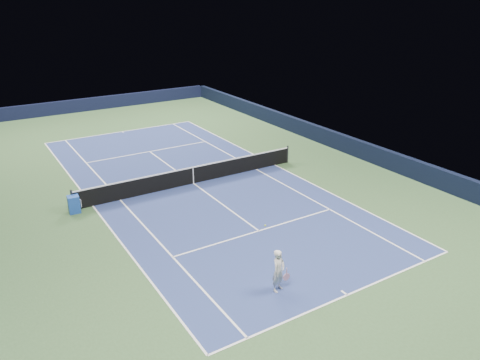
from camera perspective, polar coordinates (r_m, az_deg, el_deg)
ground at (r=25.67m, az=-5.69°, el=-0.43°), size 40.00×40.00×0.00m
wall_far at (r=43.47m, az=-17.61°, el=8.82°), size 22.00×0.35×1.10m
wall_right at (r=31.43m, az=12.26°, el=4.51°), size 0.35×40.00×1.10m
court_surface at (r=25.67m, az=-5.69°, el=-0.42°), size 10.97×23.77×0.01m
baseline_far at (r=36.17m, az=-14.17°, el=5.75°), size 10.97×0.08×0.00m
baseline_near at (r=17.08m, az=12.95°, el=-13.51°), size 10.97×0.08×0.00m
sideline_doubles_right at (r=28.31m, az=4.29°, el=1.84°), size 0.08×23.77×0.00m
sideline_doubles_left at (r=24.00m, az=-17.50°, el=-3.04°), size 0.08×23.77×0.00m
sideline_singles_right at (r=27.57m, az=1.98°, el=1.32°), size 0.08×23.77×0.00m
sideline_singles_left at (r=24.31m, az=-14.40°, el=-2.36°), size 0.08×23.77×0.00m
service_line_far at (r=31.20m, az=-10.96°, el=3.43°), size 8.23×0.08×0.00m
service_line_near at (r=20.64m, az=2.32°, el=-6.21°), size 8.23×0.08×0.00m
center_service_line at (r=25.66m, az=-5.69°, el=-0.41°), size 0.08×12.80×0.00m
center_mark_far at (r=36.03m, az=-14.10°, el=5.69°), size 0.08×0.30×0.00m
center_mark_near at (r=17.16m, az=12.59°, el=-13.27°), size 0.08×0.30×0.00m
tennis_net at (r=25.48m, az=-5.73°, el=0.62°), size 12.90×0.10×1.07m
sponsor_cube at (r=23.45m, az=-19.58°, el=-2.81°), size 0.59×0.51×0.85m
tennis_player at (r=16.53m, az=4.73°, el=-10.96°), size 0.80×1.32×2.11m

